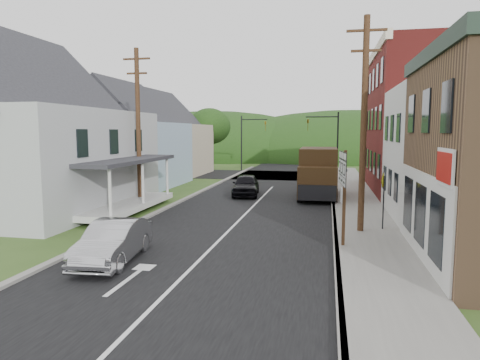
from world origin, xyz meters
The scene contains 24 objects.
ground centered at (0.00, 0.00, 0.00)m, with size 120.00×120.00×0.00m, color #2D4719.
road centered at (0.00, 10.00, 0.00)m, with size 9.00×90.00×0.02m, color black.
cross_road centered at (0.00, 27.00, 0.00)m, with size 60.00×9.00×0.02m, color black.
sidewalk_right centered at (5.90, 8.00, 0.07)m, with size 2.80×55.00×0.15m, color slate.
curb_right centered at (4.55, 8.00, 0.07)m, with size 0.20×55.00×0.15m, color slate.
curb_left centered at (-4.65, 8.00, 0.06)m, with size 0.30×55.00×0.12m, color slate.
storefront_white centered at (11.30, 7.50, 3.25)m, with size 8.00×7.00×6.50m, color silver.
storefront_red centered at (11.30, 17.00, 5.00)m, with size 8.00×12.00×10.00m, color maroon.
house_gray centered at (-12.00, 6.00, 4.23)m, with size 10.20×12.24×8.35m.
house_blue centered at (-11.00, 17.00, 3.69)m, with size 7.14×8.16×7.28m.
house_cream centered at (-11.50, 26.00, 3.69)m, with size 7.14×8.16×7.28m.
utility_pole_right centered at (5.60, 3.50, 4.66)m, with size 1.60×0.26×9.00m.
utility_pole_left centered at (-6.50, 8.00, 4.66)m, with size 1.60×0.26×9.00m.
traffic_signal_right centered at (4.30, 23.50, 3.76)m, with size 2.87×0.20×6.00m.
traffic_signal_left centered at (-4.30, 30.50, 3.76)m, with size 2.87×0.20×6.00m.
tree_left_b centered at (-17.00, 12.00, 4.88)m, with size 4.80×4.80×6.94m.
tree_left_c centered at (-19.00, 20.00, 5.94)m, with size 5.80×5.80×8.41m.
tree_left_d centered at (-9.00, 32.00, 4.88)m, with size 4.80×4.80×6.94m.
forested_ridge centered at (0.00, 55.00, 0.00)m, with size 90.00×30.00×16.00m, color black.
silver_sedan centered at (-2.76, -2.22, 0.68)m, with size 1.44×4.12×1.36m, color #ABABB0.
dark_sedan centered at (-1.22, 13.23, 0.72)m, with size 1.69×4.21×1.43m, color black.
delivery_van centered at (3.60, 13.10, 1.65)m, with size 2.44×5.83×3.25m.
route_sign_cluster centered at (4.75, 0.97, 2.43)m, with size 0.25×2.01×3.52m.
warning_sign centered at (6.54, 3.99, 1.72)m, with size 0.22×0.65×2.46m.
Camera 1 is at (4.17, -14.97, 4.36)m, focal length 32.00 mm.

